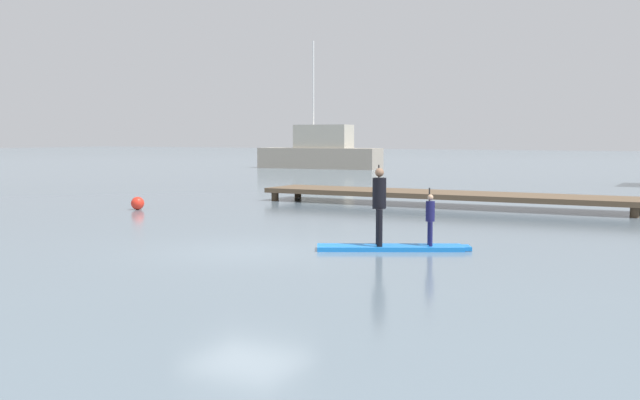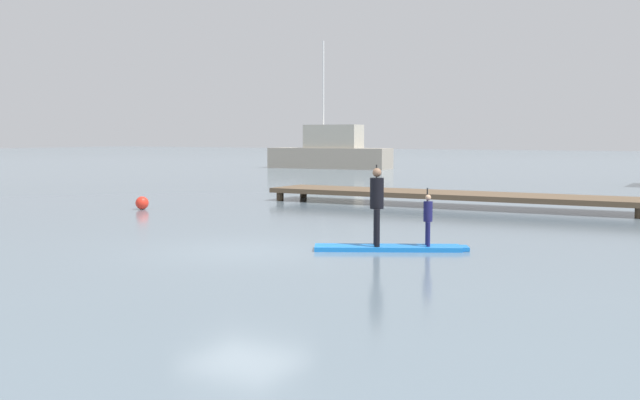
{
  "view_description": "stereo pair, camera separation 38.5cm",
  "coord_description": "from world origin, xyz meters",
  "px_view_note": "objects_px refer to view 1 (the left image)",
  "views": [
    {
      "loc": [
        9.32,
        -13.91,
        2.54
      ],
      "look_at": [
        -0.12,
        3.59,
        0.87
      ],
      "focal_mm": 43.22,
      "sensor_mm": 36.0,
      "label": 1
    },
    {
      "loc": [
        9.65,
        -13.73,
        2.54
      ],
      "look_at": [
        -0.12,
        3.59,
        0.87
      ],
      "focal_mm": 43.22,
      "sensor_mm": 36.0,
      "label": 2
    }
  ],
  "objects_px": {
    "paddler_child_solo": "(430,217)",
    "mooring_buoy_near": "(138,203)",
    "paddler_adult": "(379,201)",
    "paddleboard_near": "(393,248)",
    "fishing_boat_green_midground": "(321,152)"
  },
  "relations": [
    {
      "from": "paddler_child_solo",
      "to": "mooring_buoy_near",
      "type": "relative_size",
      "value": 2.83
    },
    {
      "from": "mooring_buoy_near",
      "to": "paddler_adult",
      "type": "bearing_deg",
      "value": -22.46
    },
    {
      "from": "paddleboard_near",
      "to": "mooring_buoy_near",
      "type": "distance_m",
      "value": 12.18
    },
    {
      "from": "paddleboard_near",
      "to": "paddler_adult",
      "type": "distance_m",
      "value": 1.09
    },
    {
      "from": "paddleboard_near",
      "to": "paddler_child_solo",
      "type": "distance_m",
      "value": 1.07
    },
    {
      "from": "paddler_adult",
      "to": "paddler_child_solo",
      "type": "xyz_separation_m",
      "value": [
        1.0,
        0.53,
        -0.35
      ]
    },
    {
      "from": "paddler_adult",
      "to": "fishing_boat_green_midground",
      "type": "xyz_separation_m",
      "value": [
        -21.28,
        36.81,
        0.19
      ]
    },
    {
      "from": "fishing_boat_green_midground",
      "to": "mooring_buoy_near",
      "type": "distance_m",
      "value": 33.84
    },
    {
      "from": "paddleboard_near",
      "to": "paddler_child_solo",
      "type": "relative_size",
      "value": 2.57
    },
    {
      "from": "fishing_boat_green_midground",
      "to": "mooring_buoy_near",
      "type": "bearing_deg",
      "value": -72.42
    },
    {
      "from": "paddler_adult",
      "to": "paddleboard_near",
      "type": "bearing_deg",
      "value": 26.76
    },
    {
      "from": "paddler_adult",
      "to": "mooring_buoy_near",
      "type": "height_order",
      "value": "paddler_adult"
    },
    {
      "from": "paddler_child_solo",
      "to": "mooring_buoy_near",
      "type": "distance_m",
      "value": 12.73
    },
    {
      "from": "paddler_adult",
      "to": "mooring_buoy_near",
      "type": "xyz_separation_m",
      "value": [
        -11.06,
        4.57,
        -0.87
      ]
    },
    {
      "from": "paddler_adult",
      "to": "fishing_boat_green_midground",
      "type": "relative_size",
      "value": 0.18
    }
  ]
}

